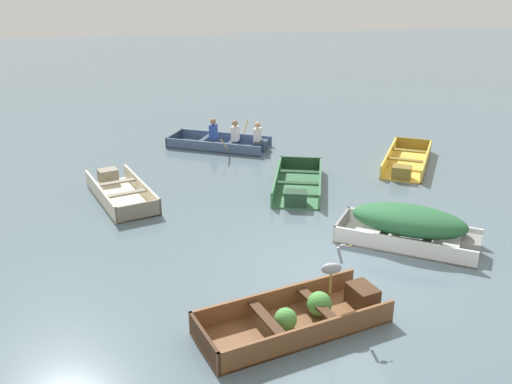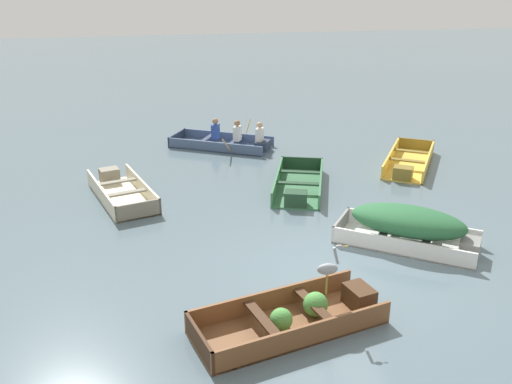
# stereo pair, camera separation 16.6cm
# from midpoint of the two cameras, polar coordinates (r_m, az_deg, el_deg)

# --- Properties ---
(ground_plane) EXTENTS (80.00, 80.00, 0.00)m
(ground_plane) POSITION_cam_midpoint_polar(r_m,az_deg,el_deg) (10.36, 7.16, -8.20)
(ground_plane) COLOR slate
(dinghy_wooden_brown_foreground) EXTENTS (3.11, 1.80, 0.43)m
(dinghy_wooden_brown_foreground) POSITION_cam_midpoint_polar(r_m,az_deg,el_deg) (8.93, 4.08, -12.26)
(dinghy_wooden_brown_foreground) COLOR brown
(dinghy_wooden_brown_foreground) RESTS_ON ground
(skiff_green_near_moored) EXTENTS (1.94, 2.95, 0.38)m
(skiff_green_near_moored) POSITION_cam_midpoint_polar(r_m,az_deg,el_deg) (14.03, 3.87, 0.69)
(skiff_green_near_moored) COLOR #387047
(skiff_green_near_moored) RESTS_ON ground
(skiff_cream_mid_moored) EXTENTS (1.75, 2.91, 0.39)m
(skiff_cream_mid_moored) POSITION_cam_midpoint_polar(r_m,az_deg,el_deg) (13.96, -13.79, 0.00)
(skiff_cream_mid_moored) COLOR beige
(skiff_cream_mid_moored) RESTS_ON ground
(skiff_white_far_moored) EXTENTS (2.84, 2.49, 0.80)m
(skiff_white_far_moored) POSITION_cam_midpoint_polar(r_m,az_deg,el_deg) (11.53, 14.74, -3.10)
(skiff_white_far_moored) COLOR white
(skiff_white_far_moored) RESTS_ON ground
(skiff_yellow_outer_moored) EXTENTS (2.47, 3.05, 0.37)m
(skiff_yellow_outer_moored) POSITION_cam_midpoint_polar(r_m,az_deg,el_deg) (16.23, 14.54, 2.93)
(skiff_yellow_outer_moored) COLOR #E5BC47
(skiff_yellow_outer_moored) RESTS_ON ground
(rowboat_slate_blue_with_crew) EXTENTS (3.21, 2.58, 0.88)m
(rowboat_slate_blue_with_crew) POSITION_cam_midpoint_polar(r_m,az_deg,el_deg) (17.38, -3.32, 5.06)
(rowboat_slate_blue_with_crew) COLOR #475B7F
(rowboat_slate_blue_with_crew) RESTS_ON ground
(heron_on_dinghy) EXTENTS (0.45, 0.16, 0.84)m
(heron_on_dinghy) POSITION_cam_midpoint_polar(r_m,az_deg,el_deg) (8.75, 7.11, -7.45)
(heron_on_dinghy) COLOR olive
(heron_on_dinghy) RESTS_ON dinghy_wooden_brown_foreground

